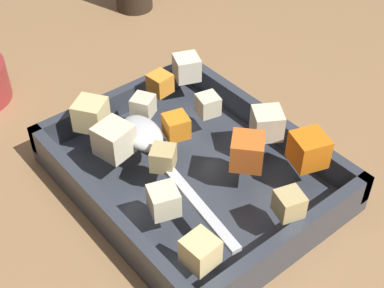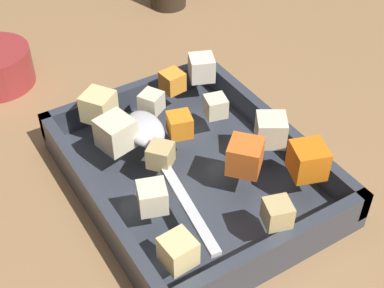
{
  "view_description": "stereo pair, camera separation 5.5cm",
  "coord_description": "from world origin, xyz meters",
  "views": [
    {
      "loc": [
        -0.34,
        0.28,
        0.42
      ],
      "look_at": [
        -0.02,
        0.01,
        0.06
      ],
      "focal_mm": 51.34,
      "sensor_mm": 36.0,
      "label": 1
    },
    {
      "loc": [
        -0.37,
        0.23,
        0.42
      ],
      "look_at": [
        -0.02,
        0.01,
        0.06
      ],
      "focal_mm": 51.34,
      "sensor_mm": 36.0,
      "label": 2
    }
  ],
  "objects": [
    {
      "name": "potato_chunk_back_center",
      "position": [
        -0.14,
        0.0,
        0.06
      ],
      "size": [
        0.03,
        0.03,
        0.02
      ],
      "primitive_type": "cube",
      "rotation": [
        0.0,
        0.0,
        1.27
      ],
      "color": "tan",
      "rests_on": "baking_dish"
    },
    {
      "name": "potato_chunk_near_left",
      "position": [
        -0.02,
        0.05,
        0.06
      ],
      "size": [
        0.03,
        0.03,
        0.02
      ],
      "primitive_type": "cube",
      "rotation": [
        0.0,
        0.0,
        5.42
      ],
      "color": "tan",
      "rests_on": "baking_dish"
    },
    {
      "name": "potato_chunk_heap_top",
      "position": [
        0.02,
        -0.04,
        0.06
      ],
      "size": [
        0.03,
        0.03,
        0.02
      ],
      "primitive_type": "cube",
      "rotation": [
        0.0,
        0.0,
        1.33
      ],
      "color": "beige",
      "rests_on": "baking_dish"
    },
    {
      "name": "carrot_chunk_under_handle",
      "position": [
        -0.1,
        -0.06,
        0.06
      ],
      "size": [
        0.04,
        0.04,
        0.03
      ],
      "primitive_type": "cube",
      "rotation": [
        0.0,
        0.0,
        1.24
      ],
      "color": "orange",
      "rests_on": "baking_dish"
    },
    {
      "name": "potato_chunk_heap_side",
      "position": [
        -0.05,
        -0.06,
        0.06
      ],
      "size": [
        0.04,
        0.04,
        0.03
      ],
      "primitive_type": "cube",
      "rotation": [
        0.0,
        0.0,
        4.16
      ],
      "color": "beige",
      "rests_on": "baking_dish"
    },
    {
      "name": "carrot_chunk_far_left",
      "position": [
        0.01,
        0.01,
        0.06
      ],
      "size": [
        0.03,
        0.03,
        0.02
      ],
      "primitive_type": "cube",
      "rotation": [
        0.0,
        0.0,
        2.86
      ],
      "color": "orange",
      "rests_on": "baking_dish"
    },
    {
      "name": "ground_plane",
      "position": [
        0.0,
        0.0,
        0.0
      ],
      "size": [
        4.0,
        4.0,
        0.0
      ],
      "primitive_type": "plane",
      "color": "#936D47"
    },
    {
      "name": "baking_dish",
      "position": [
        -0.02,
        0.01,
        0.01
      ],
      "size": [
        0.28,
        0.23,
        0.05
      ],
      "color": "#333842",
      "rests_on": "ground_plane"
    },
    {
      "name": "parsnip_chunk_far_right",
      "position": [
        0.09,
        -0.06,
        0.06
      ],
      "size": [
        0.04,
        0.04,
        0.03
      ],
      "primitive_type": "cube",
      "rotation": [
        0.0,
        0.0,
        1.19
      ],
      "color": "silver",
      "rests_on": "baking_dish"
    },
    {
      "name": "potato_chunk_corner_sw",
      "position": [
        0.08,
        0.07,
        0.06
      ],
      "size": [
        0.04,
        0.04,
        0.03
      ],
      "primitive_type": "cube",
      "rotation": [
        0.0,
        0.0,
        3.74
      ],
      "color": "#E0CC89",
      "rests_on": "baking_dish"
    },
    {
      "name": "potato_chunk_corner_ne",
      "position": [
        0.03,
        0.08,
        0.06
      ],
      "size": [
        0.04,
        0.04,
        0.03
      ],
      "primitive_type": "cube",
      "rotation": [
        0.0,
        0.0,
        3.37
      ],
      "color": "beige",
      "rests_on": "baking_dish"
    },
    {
      "name": "serving_spoon",
      "position": [
        0.01,
        0.05,
        0.06
      ],
      "size": [
        0.2,
        0.05,
        0.02
      ],
      "rotation": [
        0.0,
        0.0,
        3.01
      ],
      "color": "silver",
      "rests_on": "baking_dish"
    },
    {
      "name": "parsnip_chunk_center",
      "position": [
        0.06,
        0.02,
        0.06
      ],
      "size": [
        0.03,
        0.03,
        0.02
      ],
      "primitive_type": "cube",
      "rotation": [
        0.0,
        0.0,
        3.66
      ],
      "color": "beige",
      "rests_on": "baking_dish"
    },
    {
      "name": "potato_chunk_rim_edge",
      "position": [
        -0.13,
        0.1,
        0.06
      ],
      "size": [
        0.03,
        0.03,
        0.03
      ],
      "primitive_type": "cube",
      "rotation": [
        0.0,
        0.0,
        4.78
      ],
      "color": "#E0CC89",
      "rests_on": "baking_dish"
    },
    {
      "name": "carrot_chunk_near_right",
      "position": [
        0.09,
        -0.02,
        0.06
      ],
      "size": [
        0.03,
        0.03,
        0.02
      ],
      "primitive_type": "cube",
      "rotation": [
        0.0,
        0.0,
        0.11
      ],
      "color": "orange",
      "rests_on": "baking_dish"
    },
    {
      "name": "potato_chunk_mid_right",
      "position": [
        -0.06,
        0.09,
        0.06
      ],
      "size": [
        0.03,
        0.03,
        0.03
      ],
      "primitive_type": "cube",
      "rotation": [
        0.0,
        0.0,
        2.81
      ],
      "color": "beige",
      "rests_on": "baking_dish"
    },
    {
      "name": "carrot_chunk_corner_nw",
      "position": [
        -0.07,
        -0.02,
        0.06
      ],
      "size": [
        0.05,
        0.05,
        0.03
      ],
      "primitive_type": "cube",
      "rotation": [
        0.0,
        0.0,
        5.44
      ],
      "color": "orange",
      "rests_on": "baking_dish"
    }
  ]
}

